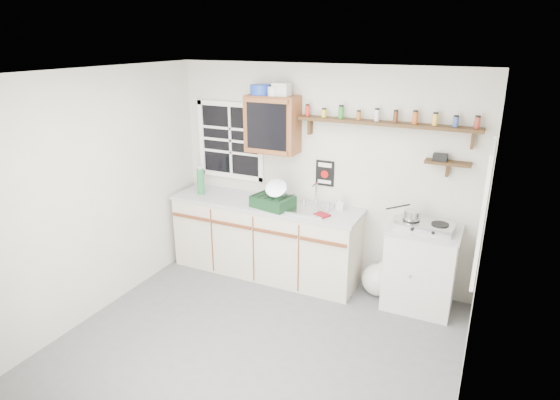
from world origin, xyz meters
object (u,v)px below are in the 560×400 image
(main_cabinet, at_px, (265,238))
(spice_shelf, at_px, (387,122))
(upper_cabinet, at_px, (272,124))
(dish_rack, at_px, (274,198))
(hotplate, at_px, (425,225))
(right_cabinet, at_px, (420,268))

(main_cabinet, relative_size, spice_shelf, 1.21)
(upper_cabinet, xyz_separation_m, dish_rack, (0.14, -0.24, -0.80))
(main_cabinet, distance_m, upper_cabinet, 1.37)
(main_cabinet, relative_size, hotplate, 3.89)
(spice_shelf, relative_size, dish_rack, 3.82)
(upper_cabinet, distance_m, dish_rack, 0.85)
(upper_cabinet, distance_m, hotplate, 2.01)
(dish_rack, height_order, hotplate, dish_rack)
(spice_shelf, xyz_separation_m, hotplate, (0.52, -0.21, -0.98))
(spice_shelf, distance_m, dish_rack, 1.49)
(spice_shelf, distance_m, hotplate, 1.13)
(main_cabinet, relative_size, right_cabinet, 2.54)
(upper_cabinet, bearing_deg, hotplate, -4.39)
(right_cabinet, distance_m, upper_cabinet, 2.26)
(upper_cabinet, bearing_deg, main_cabinet, -103.68)
(main_cabinet, height_order, dish_rack, dish_rack)
(spice_shelf, bearing_deg, hotplate, -21.83)
(upper_cabinet, bearing_deg, spice_shelf, 3.09)
(right_cabinet, xyz_separation_m, dish_rack, (-1.66, -0.13, 0.57))
(hotplate, bearing_deg, spice_shelf, 162.66)
(hotplate, bearing_deg, upper_cabinet, -179.90)
(main_cabinet, xyz_separation_m, spice_shelf, (1.32, 0.21, 1.47))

